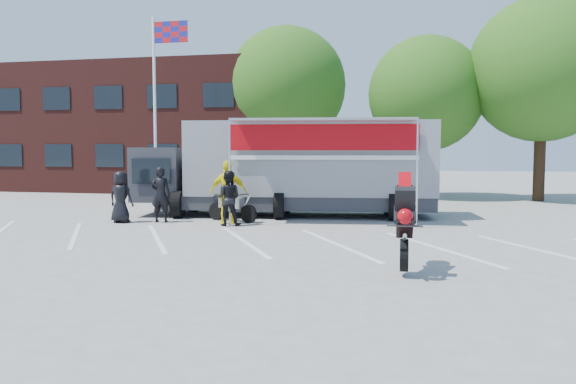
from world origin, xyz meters
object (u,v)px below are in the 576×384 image
at_px(spectator_hivis, 228,192).
at_px(tree_mid, 426,94).
at_px(tree_right, 543,69).
at_px(parked_motorcycle, 232,221).
at_px(transporter_truck, 296,216).
at_px(spectator_leather_c, 228,198).
at_px(stunt_bike_rider, 403,268).
at_px(flagpole, 160,86).
at_px(spectator_leather_a, 121,197).
at_px(tree_left, 287,87).
at_px(spectator_leather_b, 161,195).

bearing_deg(spectator_hivis, tree_mid, -137.16).
distance_m(tree_right, parked_motorcycle, 16.08).
height_order(transporter_truck, spectator_leather_c, spectator_leather_c).
xyz_separation_m(tree_right, stunt_bike_rider, (-5.78, -15.96, -5.88)).
xyz_separation_m(flagpole, tree_mid, (11.24, 5.00, -0.11)).
distance_m(transporter_truck, spectator_leather_a, 5.95).
distance_m(tree_left, spectator_hivis, 12.75).
height_order(spectator_leather_a, spectator_hivis, spectator_hivis).
distance_m(flagpole, stunt_bike_rider, 16.33).
distance_m(tree_mid, transporter_truck, 10.78).
relative_size(tree_right, spectator_leather_c, 5.41).
xyz_separation_m(transporter_truck, spectator_hivis, (-1.67, -2.47, 0.99)).
xyz_separation_m(spectator_leather_a, spectator_leather_c, (3.56, 0.06, 0.02)).
bearing_deg(tree_right, spectator_leather_a, -143.47).
distance_m(stunt_bike_rider, spectator_hivis, 7.89).
bearing_deg(tree_left, tree_right, -7.13).
xyz_separation_m(tree_mid, spectator_leather_a, (-9.67, -11.37, -4.12)).
bearing_deg(tree_left, spectator_hivis, -86.40).
bearing_deg(tree_left, transporter_truck, -75.58).
xyz_separation_m(tree_right, spectator_leather_b, (-13.46, -10.52, -4.99)).
height_order(stunt_bike_rider, spectator_leather_c, spectator_leather_c).
xyz_separation_m(parked_motorcycle, spectator_leather_c, (0.18, -0.98, 0.84)).
xyz_separation_m(flagpole, parked_motorcycle, (4.95, -5.33, -5.05)).
bearing_deg(spectator_leather_b, tree_right, -146.16).
distance_m(tree_right, stunt_bike_rider, 17.97).
xyz_separation_m(tree_left, spectator_leather_a, (-2.67, -12.37, -4.74)).
distance_m(tree_mid, spectator_hivis, 13.15).
height_order(stunt_bike_rider, spectator_leather_a, spectator_leather_a).
xyz_separation_m(flagpole, transporter_truck, (6.66, -3.41, -5.05)).
distance_m(flagpole, spectator_hivis, 8.72).
relative_size(tree_left, transporter_truck, 0.84).
distance_m(tree_right, spectator_leather_a, 18.95).
height_order(spectator_leather_a, spectator_leather_c, spectator_leather_c).
xyz_separation_m(flagpole, spectator_hivis, (4.99, -5.88, -4.06)).
height_order(parked_motorcycle, spectator_leather_c, spectator_leather_c).
relative_size(transporter_truck, spectator_leather_c, 6.13).
height_order(tree_right, parked_motorcycle, tree_right).
height_order(tree_right, spectator_leather_a, tree_right).
bearing_deg(tree_left, spectator_leather_b, -96.95).
bearing_deg(tree_left, stunt_bike_rider, -70.39).
distance_m(transporter_truck, spectator_leather_b, 4.76).
xyz_separation_m(tree_mid, stunt_bike_rider, (-0.78, -16.46, -4.94)).
bearing_deg(tree_mid, transporter_truck, -118.57).
bearing_deg(transporter_truck, spectator_hivis, -130.99).
xyz_separation_m(tree_left, transporter_truck, (2.42, -9.41, -5.57)).
xyz_separation_m(stunt_bike_rider, spectator_leather_c, (-5.34, 5.16, 0.84)).
relative_size(flagpole, transporter_truck, 0.77).
height_order(tree_left, spectator_hivis, tree_left).
distance_m(parked_motorcycle, spectator_leather_c, 1.31).
xyz_separation_m(flagpole, spectator_leather_c, (5.13, -6.31, -4.21)).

